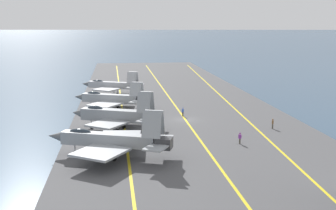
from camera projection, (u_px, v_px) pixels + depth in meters
ground_plane at (185, 122)px, 76.48m from camera, size 2000.00×2000.00×0.00m
carrier_deck at (185, 121)px, 76.44m from camera, size 218.92×40.53×0.40m
deck_stripe_foul_line at (245, 118)px, 77.75m from camera, size 196.69×12.28×0.01m
deck_stripe_centerline at (185, 120)px, 76.40m from camera, size 197.03×0.36×0.01m
deck_stripe_edge_line at (124, 121)px, 75.06m from camera, size 197.02×2.07×0.01m
parked_jet_nearest at (111, 140)px, 54.37m from camera, size 13.85×16.96×6.54m
parked_jet_second at (116, 115)px, 68.49m from camera, size 13.26×15.25×6.56m
parked_jet_third at (112, 99)px, 84.29m from camera, size 13.59×15.73×5.81m
parked_jet_fourth at (113, 85)px, 100.63m from camera, size 12.51×15.35×5.95m
crew_brown_vest at (273, 123)px, 69.61m from camera, size 0.46×0.41×1.74m
crew_blue_vest at (183, 111)px, 78.84m from camera, size 0.46×0.41×1.70m
crew_purple_vest at (240, 138)px, 61.00m from camera, size 0.45×0.45×1.70m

